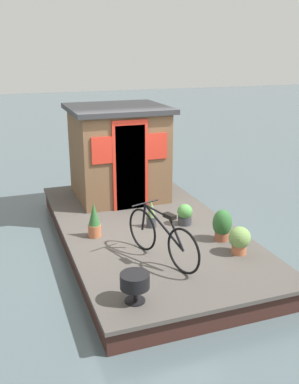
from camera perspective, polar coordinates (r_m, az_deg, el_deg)
ground_plane at (r=8.20m, az=-0.48°, el=-6.77°), size 60.00×60.00×0.00m
houseboat_deck at (r=8.12m, az=-0.48°, el=-5.55°), size 5.75×3.01×0.38m
houseboat_cabin at (r=9.35m, az=-4.10°, el=5.25°), size 1.90×2.01×1.96m
bicycle at (r=6.61m, az=1.62°, el=-5.95°), size 1.60×0.64×0.83m
potted_plant_sage at (r=8.03m, az=4.65°, el=-2.91°), size 0.28×0.28×0.39m
potted_plant_basil at (r=7.43m, az=9.49°, el=-4.26°), size 0.33×0.33×0.54m
potted_plant_fern at (r=7.52m, az=-7.25°, el=-3.73°), size 0.22×0.22×0.62m
potted_plant_thyme at (r=7.02m, az=11.70°, el=-6.08°), size 0.35×0.35×0.45m
potted_plant_ivy at (r=7.87m, az=0.23°, el=-2.95°), size 0.18×0.18×0.51m
charcoal_grill at (r=5.64m, az=-1.94°, el=-11.67°), size 0.38×0.38×0.39m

